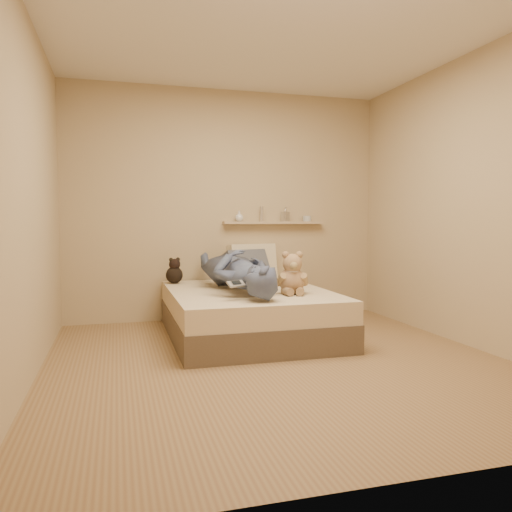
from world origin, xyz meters
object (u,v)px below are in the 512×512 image
object	(u,v)px
bed	(248,313)
teddy_bear	(292,276)
game_console	(236,284)
pillow_cream	(252,262)
dark_plush	(174,272)
wall_shelf	(274,223)
pillow_grey	(247,266)
person	(237,270)

from	to	relation	value
bed	teddy_bear	distance (m)	0.62
game_console	pillow_cream	world-z (taller)	pillow_cream
dark_plush	wall_shelf	size ratio (longest dim) A/B	0.23
teddy_bear	wall_shelf	world-z (taller)	wall_shelf
pillow_grey	person	xyz separation A→B (m)	(-0.28, -0.69, 0.03)
teddy_bear	pillow_grey	size ratio (longest dim) A/B	0.79
game_console	pillow_cream	size ratio (longest dim) A/B	0.31
dark_plush	game_console	bearing A→B (deg)	-74.07
dark_plush	teddy_bear	bearing A→B (deg)	-48.37
pillow_cream	pillow_grey	distance (m)	0.17
pillow_cream	pillow_grey	size ratio (longest dim) A/B	1.10
bed	person	size ratio (longest dim) A/B	1.14
person	wall_shelf	bearing A→B (deg)	-128.33
pillow_grey	wall_shelf	world-z (taller)	wall_shelf
wall_shelf	person	bearing A→B (deg)	-126.02
game_console	teddy_bear	world-z (taller)	teddy_bear
bed	dark_plush	size ratio (longest dim) A/B	6.79
game_console	person	xyz separation A→B (m)	(0.15, 0.59, 0.06)
pillow_cream	wall_shelf	size ratio (longest dim) A/B	0.46
bed	person	distance (m)	0.44
game_console	wall_shelf	size ratio (longest dim) A/B	0.14
bed	pillow_cream	distance (m)	0.97
bed	person	bearing A→B (deg)	-179.98
pillow_grey	wall_shelf	xyz separation A→B (m)	(0.38, 0.22, 0.48)
pillow_cream	pillow_grey	xyz separation A→B (m)	(-0.09, -0.14, -0.03)
dark_plush	person	xyz separation A→B (m)	(0.52, -0.71, 0.08)
teddy_bear	pillow_cream	xyz separation A→B (m)	(-0.06, 1.19, 0.04)
game_console	teddy_bear	bearing A→B (deg)	21.12
game_console	wall_shelf	world-z (taller)	wall_shelf
pillow_cream	pillow_grey	bearing A→B (deg)	-123.81
teddy_bear	pillow_cream	bearing A→B (deg)	92.65
game_console	wall_shelf	bearing A→B (deg)	61.56
dark_plush	pillow_cream	xyz separation A→B (m)	(0.90, 0.12, 0.08)
game_console	dark_plush	xyz separation A→B (m)	(-0.37, 1.30, -0.02)
bed	teddy_bear	world-z (taller)	teddy_bear
game_console	wall_shelf	distance (m)	1.78
bed	teddy_bear	bearing A→B (deg)	-48.65
dark_plush	pillow_cream	world-z (taller)	pillow_cream
game_console	pillow_grey	distance (m)	1.35
bed	wall_shelf	size ratio (longest dim) A/B	1.58
pillow_grey	person	world-z (taller)	person
game_console	pillow_grey	world-z (taller)	pillow_grey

